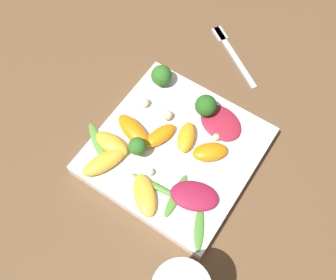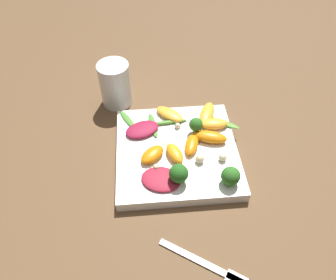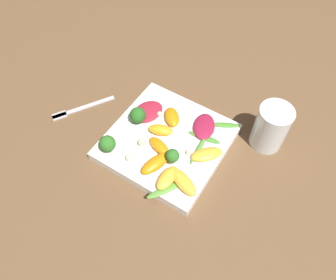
{
  "view_description": "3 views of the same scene",
  "coord_description": "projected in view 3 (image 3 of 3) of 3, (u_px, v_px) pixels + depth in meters",
  "views": [
    {
      "loc": [
        0.24,
        0.15,
        0.62
      ],
      "look_at": [
        -0.0,
        -0.02,
        0.03
      ],
      "focal_mm": 42.0,
      "sensor_mm": 36.0,
      "label": 1
    },
    {
      "loc": [
        -0.45,
        0.06,
        0.56
      ],
      "look_at": [
        0.02,
        0.02,
        0.03
      ],
      "focal_mm": 35.0,
      "sensor_mm": 36.0,
      "label": 2
    },
    {
      "loc": [
        0.23,
        -0.36,
        0.64
      ],
      "look_at": [
        0.01,
        -0.01,
        0.05
      ],
      "focal_mm": 35.0,
      "sensor_mm": 36.0,
      "label": 3
    }
  ],
  "objects": [
    {
      "name": "arugula_sprig_1",
      "position": [
        199.0,
        149.0,
        0.73
      ],
      "size": [
        0.02,
        0.09,
        0.01
      ],
      "color": "#518E33",
      "rests_on": "plate"
    },
    {
      "name": "broccoli_floret_2",
      "position": [
        172.0,
        156.0,
        0.69
      ],
      "size": [
        0.03,
        0.03,
        0.04
      ],
      "color": "#7A9E51",
      "rests_on": "plate"
    },
    {
      "name": "ground_plane",
      "position": [
        167.0,
        145.0,
        0.77
      ],
      "size": [
        2.4,
        2.4,
        0.0
      ],
      "primitive_type": "plane",
      "color": "brown"
    },
    {
      "name": "orange_segment_2",
      "position": [
        161.0,
        130.0,
        0.75
      ],
      "size": [
        0.06,
        0.05,
        0.02
      ],
      "color": "orange",
      "rests_on": "plate"
    },
    {
      "name": "orange_segment_6",
      "position": [
        183.0,
        182.0,
        0.68
      ],
      "size": [
        0.08,
        0.06,
        0.02
      ],
      "color": "#FCAD33",
      "rests_on": "plate"
    },
    {
      "name": "macadamia_nut_1",
      "position": [
        142.0,
        142.0,
        0.73
      ],
      "size": [
        0.02,
        0.02,
        0.02
      ],
      "color": "beige",
      "rests_on": "plate"
    },
    {
      "name": "orange_segment_3",
      "position": [
        161.0,
        147.0,
        0.73
      ],
      "size": [
        0.07,
        0.04,
        0.02
      ],
      "color": "orange",
      "rests_on": "plate"
    },
    {
      "name": "orange_segment_5",
      "position": [
        167.0,
        178.0,
        0.68
      ],
      "size": [
        0.03,
        0.07,
        0.02
      ],
      "color": "#FCAD33",
      "rests_on": "plate"
    },
    {
      "name": "arugula_sprig_3",
      "position": [
        204.0,
        137.0,
        0.75
      ],
      "size": [
        0.08,
        0.03,
        0.01
      ],
      "color": "#47842D",
      "rests_on": "plate"
    },
    {
      "name": "fork",
      "position": [
        77.0,
        109.0,
        0.83
      ],
      "size": [
        0.1,
        0.14,
        0.01
      ],
      "color": "#B2B2B7",
      "rests_on": "ground_plane"
    },
    {
      "name": "macadamia_nut_3",
      "position": [
        160.0,
        114.0,
        0.78
      ],
      "size": [
        0.01,
        0.01,
        0.01
      ],
      "color": "beige",
      "rests_on": "plate"
    },
    {
      "name": "plate",
      "position": [
        167.0,
        142.0,
        0.76
      ],
      "size": [
        0.26,
        0.26,
        0.02
      ],
      "color": "white",
      "rests_on": "ground_plane"
    },
    {
      "name": "drinking_glass",
      "position": [
        271.0,
        127.0,
        0.73
      ],
      "size": [
        0.08,
        0.08,
        0.11
      ],
      "color": "white",
      "rests_on": "ground_plane"
    },
    {
      "name": "arugula_sprig_0",
      "position": [
        225.0,
        125.0,
        0.77
      ],
      "size": [
        0.07,
        0.05,
        0.0
      ],
      "color": "#47842D",
      "rests_on": "plate"
    },
    {
      "name": "broccoli_floret_0",
      "position": [
        107.0,
        144.0,
        0.72
      ],
      "size": [
        0.04,
        0.04,
        0.04
      ],
      "color": "#7A9E51",
      "rests_on": "plate"
    },
    {
      "name": "orange_segment_4",
      "position": [
        172.0,
        117.0,
        0.77
      ],
      "size": [
        0.06,
        0.06,
        0.02
      ],
      "color": "orange",
      "rests_on": "plate"
    },
    {
      "name": "radicchio_leaf_0",
      "position": [
        204.0,
        126.0,
        0.76
      ],
      "size": [
        0.07,
        0.09,
        0.01
      ],
      "color": "maroon",
      "rests_on": "plate"
    },
    {
      "name": "radicchio_leaf_1",
      "position": [
        148.0,
        112.0,
        0.79
      ],
      "size": [
        0.08,
        0.09,
        0.01
      ],
      "color": "maroon",
      "rests_on": "plate"
    },
    {
      "name": "arugula_sprig_2",
      "position": [
        165.0,
        190.0,
        0.67
      ],
      "size": [
        0.06,
        0.08,
        0.01
      ],
      "color": "#518E33",
      "rests_on": "plate"
    },
    {
      "name": "orange_segment_0",
      "position": [
        155.0,
        163.0,
        0.7
      ],
      "size": [
        0.05,
        0.08,
        0.02
      ],
      "color": "orange",
      "rests_on": "plate"
    },
    {
      "name": "orange_segment_1",
      "position": [
        207.0,
        154.0,
        0.72
      ],
      "size": [
        0.07,
        0.08,
        0.02
      ],
      "color": "#FCAD33",
      "rests_on": "plate"
    },
    {
      "name": "macadamia_nut_2",
      "position": [
        129.0,
        158.0,
        0.71
      ],
      "size": [
        0.02,
        0.02,
        0.02
      ],
      "color": "beige",
      "rests_on": "plate"
    },
    {
      "name": "macadamia_nut_0",
      "position": [
        188.0,
        152.0,
        0.72
      ],
      "size": [
        0.01,
        0.01,
        0.01
      ],
      "color": "beige",
      "rests_on": "plate"
    },
    {
      "name": "broccoli_floret_1",
      "position": [
        138.0,
        115.0,
        0.76
      ],
      "size": [
        0.04,
        0.04,
        0.04
      ],
      "color": "#7A9E51",
      "rests_on": "plate"
    }
  ]
}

